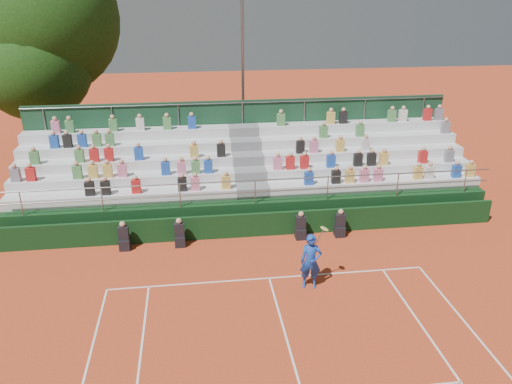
{
  "coord_description": "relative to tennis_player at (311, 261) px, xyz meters",
  "views": [
    {
      "loc": [
        -2.39,
        -14.63,
        9.42
      ],
      "look_at": [
        0.0,
        3.5,
        1.8
      ],
      "focal_mm": 35.0,
      "sensor_mm": 36.0,
      "label": 1
    }
  ],
  "objects": [
    {
      "name": "courtside_wall",
      "position": [
        -1.28,
        3.87,
        -0.47
      ],
      "size": [
        20.0,
        0.15,
        1.0
      ],
      "primitive_type": "cube",
      "color": "black",
      "rests_on": "ground"
    },
    {
      "name": "floodlight_mast",
      "position": [
        -0.79,
        13.4,
        4.33
      ],
      "size": [
        0.6,
        0.25,
        9.21
      ],
      "color": "gray",
      "rests_on": "ground"
    },
    {
      "name": "tennis_player",
      "position": [
        0.0,
        0.0,
        0.0
      ],
      "size": [
        0.92,
        0.59,
        2.22
      ],
      "color": "#163FA8",
      "rests_on": "ground"
    },
    {
      "name": "tree_west",
      "position": [
        -11.68,
        13.84,
        4.63
      ],
      "size": [
        5.92,
        5.92,
        8.57
      ],
      "color": "#3B2715",
      "rests_on": "ground"
    },
    {
      "name": "ground",
      "position": [
        -1.28,
        0.67,
        -0.97
      ],
      "size": [
        90.0,
        90.0,
        0.0
      ],
      "primitive_type": "plane",
      "color": "#C44420",
      "rests_on": "ground"
    },
    {
      "name": "line_officials",
      "position": [
        -2.1,
        3.42,
        -0.49
      ],
      "size": [
        8.89,
        0.4,
        1.19
      ],
      "color": "black",
      "rests_on": "ground"
    },
    {
      "name": "tree_east",
      "position": [
        -11.29,
        15.1,
        6.8
      ],
      "size": [
        8.14,
        8.14,
        11.84
      ],
      "color": "#3B2715",
      "rests_on": "ground"
    },
    {
      "name": "grandstand",
      "position": [
        -1.28,
        7.11,
        0.11
      ],
      "size": [
        20.0,
        5.2,
        4.4
      ],
      "color": "black",
      "rests_on": "ground"
    }
  ]
}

